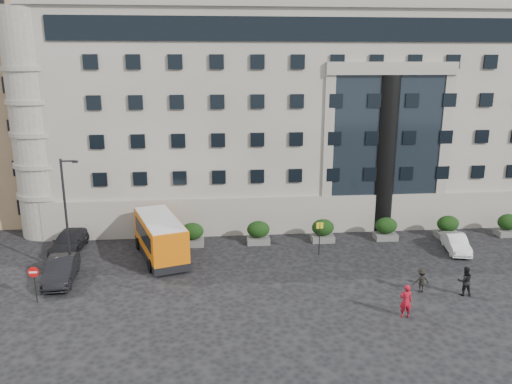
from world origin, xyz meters
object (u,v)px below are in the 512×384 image
Objects in this scene: parked_car_b at (61,270)px; minibus at (160,236)px; pedestrian_b at (465,281)px; pedestrian_c at (421,280)px; white_taxi at (456,243)px; bus_stop_sign at (320,233)px; hedge_f at (508,225)px; pedestrian_a at (406,301)px; hedge_b at (258,232)px; street_lamp at (67,213)px; hedge_a at (192,234)px; hedge_c at (323,230)px; hedge_e at (448,227)px; parked_car_c at (69,241)px; hedge_d at (386,228)px; parked_car_d at (87,212)px; red_truck at (60,197)px; no_entry_sign at (34,277)px.

minibus is at bearing 25.16° from parked_car_b.
pedestrian_b reaches higher than pedestrian_c.
parked_car_b reaches higher than white_taxi.
pedestrian_b is at bearing -44.31° from bus_stop_sign.
pedestrian_a is at bearing -137.52° from hedge_f.
street_lamp is at bearing -159.93° from hedge_b.
parked_car_b is (-8.35, -5.84, -0.14)m from hedge_a.
hedge_b and hedge_c have the same top height.
hedge_e is 3.20m from white_taxi.
white_taxi is at bearing -4.33° from parked_car_c.
hedge_d is at bearing 180.00° from hedge_e.
hedge_b is at bearing -30.75° from parked_car_d.
hedge_b is 20.80m from hedge_f.
minibus is (-7.43, -2.29, 0.74)m from hedge_b.
hedge_a is 1.00× the size of hedge_d.
pedestrian_b reaches higher than white_taxi.
red_truck is 35.70m from white_taxi.
hedge_b reaches higher than pedestrian_c.
pedestrian_a reaches higher than hedge_d.
no_entry_sign is (-9.00, -8.84, 0.72)m from hedge_a.
hedge_b is at bearing -57.27° from pedestrian_a.
street_lamp reaches higher than hedge_d.
hedge_a is 26.00m from hedge_f.
hedge_a reaches higher than parked_car_c.
hedge_f is at bearing 38.40° from white_taxi.
pedestrian_a is (7.15, -12.50, 0.06)m from hedge_b.
pedestrian_a reaches higher than hedge_f.
white_taxi is at bearing -11.77° from hedge_b.
hedge_c is at bearing 180.00° from hedge_e.
hedge_a is at bearing 180.00° from hedge_f.
hedge_e is at bearing -18.18° from parked_car_d.
hedge_e reaches higher than parked_car_b.
minibus is at bearing -14.75° from parked_car_c.
red_truck reaches higher than bus_stop_sign.
street_lamp is 3.17× the size of bus_stop_sign.
hedge_f is 0.24× the size of minibus.
street_lamp is (-13.14, -4.80, 3.44)m from hedge_b.
hedge_c is 10.37m from pedestrian_c.
hedge_b is 16.74m from no_entry_sign.
street_lamp is at bearing -174.02° from minibus.
hedge_a is 1.00× the size of hedge_b.
hedge_b is 1.00× the size of hedge_e.
hedge_e is 0.23× the size of street_lamp.
hedge_a is 0.38× the size of parked_car_b.
hedge_d is at bearing 0.00° from hedge_b.
hedge_e is (15.60, 0.00, 0.00)m from hedge_b.
hedge_c is at bearing -50.81° from pedestrian_b.
hedge_f is at bearing 0.00° from hedge_a.
parked_car_d reaches higher than white_taxi.
hedge_e is at bearing 0.00° from hedge_a.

